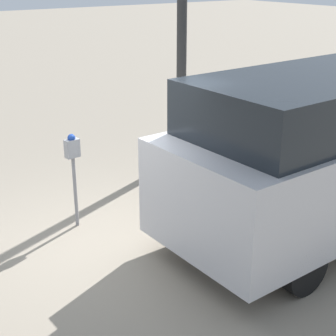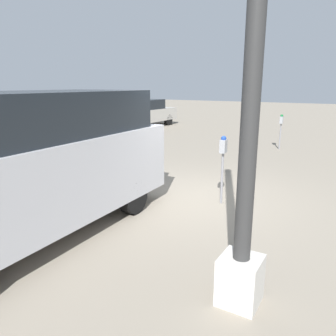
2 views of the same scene
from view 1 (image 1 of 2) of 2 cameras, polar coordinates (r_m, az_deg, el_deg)
The scene contains 4 objects.
ground_plane at distance 7.18m, azimuth -8.02°, elevation -8.40°, with size 80.00×80.00×0.00m, color gray.
parking_meter_near at distance 7.31m, azimuth -10.49°, elevation 0.97°, with size 0.21×0.13×1.40m.
lamp_post at distance 9.63m, azimuth 1.51°, elevation 12.08°, with size 0.44×0.44×5.57m.
parked_van at distance 7.48m, azimuth 17.76°, elevation 2.24°, with size 5.25×2.16×2.28m.
Camera 1 is at (-2.73, -5.61, 3.55)m, focal length 55.00 mm.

